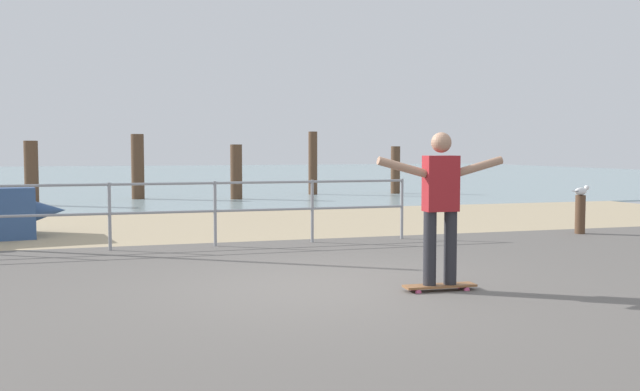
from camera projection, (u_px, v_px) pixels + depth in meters
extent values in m
cube|color=#605B56|center=(354.00, 306.00, 7.01)|extent=(24.00, 10.00, 0.04)
cube|color=tan|center=(224.00, 224.00, 14.65)|extent=(24.00, 6.00, 0.04)
cube|color=#849EA3|center=(147.00, 176.00, 41.38)|extent=(72.00, 50.00, 0.04)
cylinder|color=gray|center=(110.00, 217.00, 10.70)|extent=(0.05, 0.05, 1.05)
cylinder|color=gray|center=(215.00, 214.00, 11.17)|extent=(0.05, 0.05, 1.05)
cylinder|color=gray|center=(312.00, 212.00, 11.63)|extent=(0.05, 0.05, 1.05)
cylinder|color=gray|center=(402.00, 209.00, 12.09)|extent=(0.05, 0.05, 1.05)
cylinder|color=gray|center=(53.00, 185.00, 10.44)|extent=(11.18, 0.04, 0.04)
cylinder|color=gray|center=(53.00, 215.00, 10.47)|extent=(11.18, 0.04, 0.04)
cone|color=#335184|center=(33.00, 211.00, 12.59)|extent=(1.21, 0.93, 0.77)
cube|color=brown|center=(440.00, 286.00, 7.68)|extent=(0.81, 0.24, 0.02)
cylinder|color=#E5598C|center=(418.00, 292.00, 7.54)|extent=(0.06, 0.03, 0.06)
cylinder|color=#E5598C|center=(413.00, 289.00, 7.69)|extent=(0.06, 0.03, 0.06)
cylinder|color=#E5598C|center=(467.00, 290.00, 7.68)|extent=(0.06, 0.03, 0.06)
cylinder|color=#E5598C|center=(460.00, 287.00, 7.83)|extent=(0.06, 0.03, 0.06)
cylinder|color=#26262B|center=(430.00, 248.00, 7.63)|extent=(0.14, 0.14, 0.80)
cylinder|color=#26262B|center=(450.00, 248.00, 7.68)|extent=(0.14, 0.14, 0.80)
cube|color=maroon|center=(441.00, 184.00, 7.61)|extent=(0.37, 0.22, 0.60)
sphere|color=#9E755B|center=(441.00, 143.00, 7.58)|extent=(0.22, 0.22, 0.22)
cylinder|color=#9E755B|center=(402.00, 167.00, 7.49)|extent=(0.56, 0.12, 0.23)
cylinder|color=#9E755B|center=(479.00, 167.00, 7.71)|extent=(0.56, 0.12, 0.23)
cylinder|color=#513826|center=(580.00, 215.00, 12.84)|extent=(0.18, 0.18, 0.72)
ellipsoid|color=white|center=(581.00, 191.00, 12.81)|extent=(0.35, 0.24, 0.14)
sphere|color=white|center=(587.00, 188.00, 12.92)|extent=(0.09, 0.09, 0.09)
cone|color=gold|center=(588.00, 188.00, 12.95)|extent=(0.06, 0.04, 0.02)
cube|color=slate|center=(576.00, 191.00, 12.71)|extent=(0.14, 0.12, 0.02)
cylinder|color=#513826|center=(31.00, 173.00, 19.26)|extent=(0.37, 0.37, 1.78)
cylinder|color=#513826|center=(138.00, 167.00, 21.77)|extent=(0.39, 0.39, 2.01)
cylinder|color=#513826|center=(236.00, 172.00, 21.69)|extent=(0.36, 0.36, 1.69)
cylinder|color=#513826|center=(313.00, 163.00, 23.94)|extent=(0.30, 0.30, 2.14)
cylinder|color=#513826|center=(395.00, 170.00, 24.49)|extent=(0.32, 0.32, 1.65)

